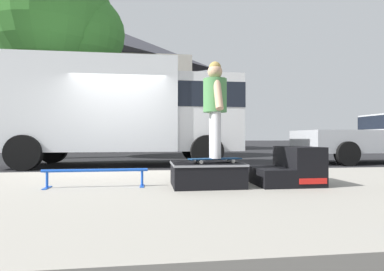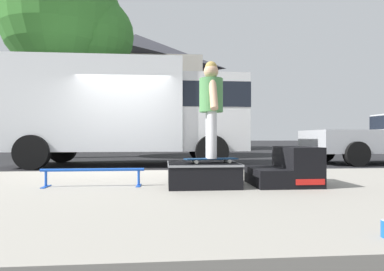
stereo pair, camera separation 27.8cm
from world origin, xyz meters
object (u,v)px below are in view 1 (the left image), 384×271
(box_truck, at_px, (124,109))
(street_tree_main, at_px, (59,22))
(skateboard, at_px, (215,159))
(skate_box, at_px, (207,173))
(skater_kid, at_px, (215,101))
(grind_rail, at_px, (96,173))
(kicker_ramp, at_px, (289,169))

(box_truck, relative_size, street_tree_main, 0.86)
(skateboard, xyz_separation_m, box_truck, (-1.74, 5.01, 1.18))
(skate_box, relative_size, skater_kid, 0.73)
(street_tree_main, bearing_deg, skater_kid, -61.71)
(skater_kid, bearing_deg, grind_rail, 175.21)
(skateboard, distance_m, street_tree_main, 10.83)
(skate_box, bearing_deg, box_truck, 108.13)
(skate_box, distance_m, grind_rail, 1.61)
(skate_box, distance_m, skateboard, 0.25)
(kicker_ramp, bearing_deg, street_tree_main, 124.26)
(skateboard, relative_size, skater_kid, 0.57)
(grind_rail, bearing_deg, skateboard, -4.79)
(kicker_ramp, relative_size, box_truck, 0.14)
(kicker_ramp, bearing_deg, skate_box, 179.98)
(grind_rail, distance_m, street_tree_main, 10.20)
(skate_box, bearing_deg, kicker_ramp, -0.02)
(kicker_ramp, distance_m, grind_rail, 2.90)
(skateboard, xyz_separation_m, skater_kid, (-0.00, 0.00, 0.85))
(skater_kid, bearing_deg, box_truck, 109.12)
(grind_rail, distance_m, box_truck, 5.06)
(skater_kid, xyz_separation_m, box_truck, (-1.74, 5.01, 0.33))
(kicker_ramp, bearing_deg, skater_kid, -177.28)
(skate_box, height_order, box_truck, box_truck)
(street_tree_main, bearing_deg, skate_box, -62.16)
(grind_rail, relative_size, box_truck, 0.21)
(skate_box, relative_size, grind_rail, 0.70)
(skateboard, bearing_deg, skater_kid, 180.00)
(kicker_ramp, relative_size, grind_rail, 0.63)
(skate_box, height_order, kicker_ramp, kicker_ramp)
(kicker_ramp, xyz_separation_m, box_truck, (-2.91, 4.96, 1.34))
(street_tree_main, bearing_deg, grind_rail, -71.16)
(skate_box, relative_size, skateboard, 1.29)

